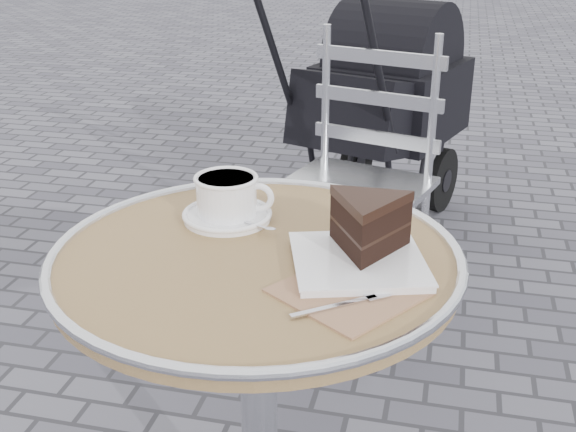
% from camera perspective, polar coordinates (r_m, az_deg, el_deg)
% --- Properties ---
extents(cafe_table, '(0.72, 0.72, 0.74)m').
position_cam_1_polar(cafe_table, '(1.33, -2.41, -9.29)').
color(cafe_table, silver).
rests_on(cafe_table, ground).
extents(cappuccino_set, '(0.19, 0.17, 0.09)m').
position_cam_1_polar(cappuccino_set, '(1.37, -4.78, 1.23)').
color(cappuccino_set, white).
rests_on(cappuccino_set, cafe_table).
extents(cake_plate_set, '(0.27, 0.37, 0.11)m').
position_cam_1_polar(cake_plate_set, '(1.21, 6.14, -1.31)').
color(cake_plate_set, '#9B6E55').
rests_on(cake_plate_set, cafe_table).
extents(bistro_chair, '(0.52, 0.52, 0.94)m').
position_cam_1_polar(bistro_chair, '(2.26, 6.14, 5.16)').
color(bistro_chair, silver).
rests_on(bistro_chair, ground).
extents(baby_stroller, '(0.77, 1.12, 1.07)m').
position_cam_1_polar(baby_stroller, '(3.08, 7.20, 8.11)').
color(baby_stroller, black).
rests_on(baby_stroller, ground).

